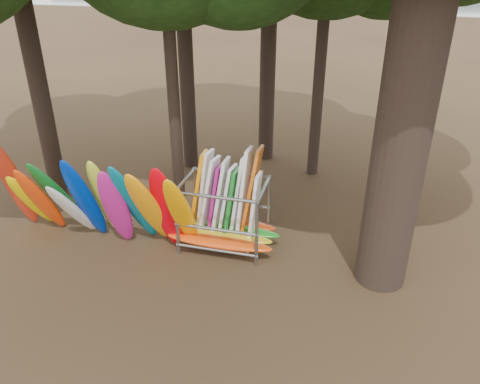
# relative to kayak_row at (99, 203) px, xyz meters

# --- Properties ---
(ground) EXTENTS (120.00, 120.00, 0.00)m
(ground) POSITION_rel_kayak_row_xyz_m (2.86, -0.02, -1.34)
(ground) COLOR #47331E
(ground) RESTS_ON ground
(lake) EXTENTS (160.00, 160.00, 0.00)m
(lake) POSITION_rel_kayak_row_xyz_m (2.86, 59.98, -1.34)
(lake) COLOR gray
(lake) RESTS_ON ground
(kayak_row) EXTENTS (5.83, 2.13, 3.20)m
(kayak_row) POSITION_rel_kayak_row_xyz_m (0.00, 0.00, 0.00)
(kayak_row) COLOR red
(kayak_row) RESTS_ON ground
(storage_rack) EXTENTS (3.12, 1.60, 2.92)m
(storage_rack) POSITION_rel_kayak_row_xyz_m (3.28, 0.87, -0.40)
(storage_rack) COLOR gray
(storage_rack) RESTS_ON ground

